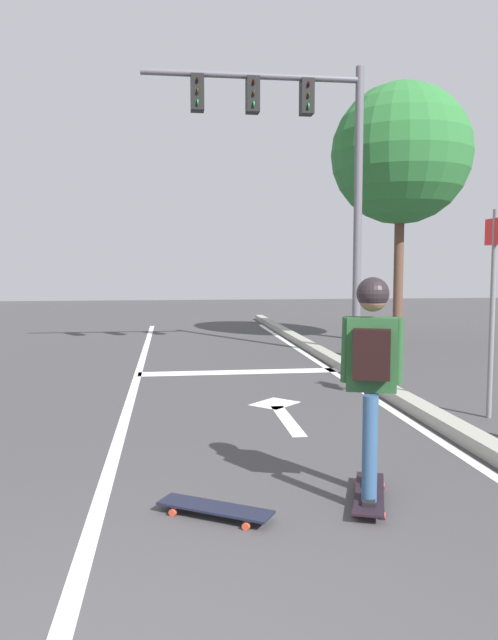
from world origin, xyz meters
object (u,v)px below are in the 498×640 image
(skateboard, at_px, (369,493))
(street_sign_post, at_px, (493,284))
(spare_skateboard, at_px, (215,508))
(roadside_tree, at_px, (401,155))
(traffic_signal_mast, at_px, (299,144))
(skater, at_px, (372,359))

(skateboard, bearing_deg, street_sign_post, 45.89)
(spare_skateboard, relative_size, street_sign_post, 0.34)
(spare_skateboard, bearing_deg, roadside_tree, 61.93)
(skateboard, bearing_deg, roadside_tree, 67.74)
(skateboard, height_order, street_sign_post, street_sign_post)
(skateboard, relative_size, roadside_tree, 0.16)
(traffic_signal_mast, relative_size, roadside_tree, 0.96)
(skateboard, xyz_separation_m, skater, (-0.01, -0.02, 1.02))
(spare_skateboard, height_order, roadside_tree, roadside_tree)
(traffic_signal_mast, bearing_deg, roadside_tree, 32.10)
(street_sign_post, distance_m, roadside_tree, 7.24)
(traffic_signal_mast, bearing_deg, street_sign_post, -75.78)
(skater, relative_size, roadside_tree, 0.28)
(spare_skateboard, distance_m, roadside_tree, 11.01)
(skateboard, distance_m, roadside_tree, 10.44)
(skateboard, height_order, spare_skateboard, spare_skateboard)
(skater, distance_m, street_sign_post, 3.23)
(spare_skateboard, xyz_separation_m, traffic_signal_mast, (2.14, 7.33, 3.99))
(roadside_tree, bearing_deg, spare_skateboard, -118.07)
(skateboard, distance_m, traffic_signal_mast, 8.28)
(street_sign_post, bearing_deg, skateboard, -134.11)
(street_sign_post, bearing_deg, skater, -133.98)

